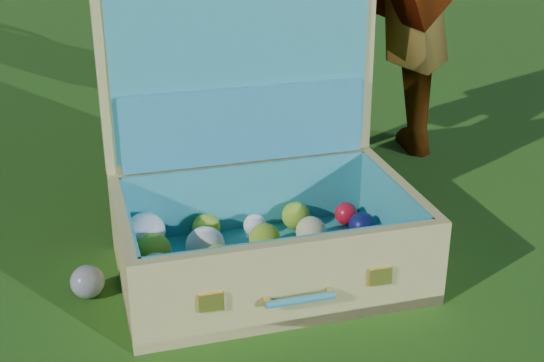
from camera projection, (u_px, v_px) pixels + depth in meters
The scene contains 3 objects.
ground at pixel (315, 274), 1.61m from camera, with size 60.00×60.00×0.00m, color #215114.
stray_ball at pixel (87, 282), 1.52m from camera, with size 0.07×0.07×0.07m, color teal.
suitcase at pixel (255, 191), 1.60m from camera, with size 0.73×0.64×0.59m.
Camera 1 is at (0.05, -1.39, 0.83)m, focal length 50.00 mm.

